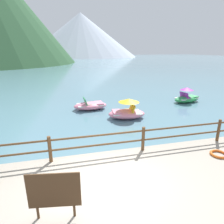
{
  "coord_description": "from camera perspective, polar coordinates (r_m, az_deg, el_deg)",
  "views": [
    {
      "loc": [
        -1.11,
        -4.77,
        4.13
      ],
      "look_at": [
        1.35,
        5.0,
        0.9
      ],
      "focal_mm": 31.62,
      "sensor_mm": 36.0,
      "label": 1
    }
  ],
  "objects": [
    {
      "name": "life_ring",
      "position": [
        8.39,
        28.47,
        -10.62
      ],
      "size": [
        0.61,
        0.61,
        0.09
      ],
      "primitive_type": "torus",
      "color": "orange",
      "rests_on": "promenade_dock"
    },
    {
      "name": "distant_peak",
      "position": [
        116.52,
        -8.92,
        21.1
      ],
      "size": [
        60.07,
        60.07,
        22.63
      ],
      "primitive_type": "cone",
      "color": "#A8B2C1",
      "rests_on": "ground"
    },
    {
      "name": "pedal_boat_1",
      "position": [
        17.13,
        20.85,
        3.97
      ],
      "size": [
        2.59,
        1.64,
        1.22
      ],
      "color": "green",
      "rests_on": "ground"
    },
    {
      "name": "pedal_boat_0",
      "position": [
        14.17,
        -6.23,
        1.88
      ],
      "size": [
        2.41,
        1.44,
        0.86
      ],
      "color": "pink",
      "rests_on": "ground"
    },
    {
      "name": "pedal_boat_3",
      "position": [
        12.28,
        4.31,
        0.14
      ],
      "size": [
        2.42,
        1.59,
        1.24
      ],
      "color": "pink",
      "rests_on": "ground"
    },
    {
      "name": "dock_railing",
      "position": [
        7.15,
        -3.76,
        -8.46
      ],
      "size": [
        23.92,
        0.12,
        0.95
      ],
      "color": "brown",
      "rests_on": "promenade_dock"
    },
    {
      "name": "ground_plane",
      "position": [
        44.98,
        -12.92,
        12.06
      ],
      "size": [
        200.0,
        200.0,
        0.0
      ],
      "primitive_type": "plane",
      "color": "slate"
    },
    {
      "name": "sign_board",
      "position": [
        4.87,
        -16.42,
        -21.08
      ],
      "size": [
        1.17,
        0.23,
        1.19
      ],
      "color": "beige",
      "rests_on": "promenade_dock"
    }
  ]
}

